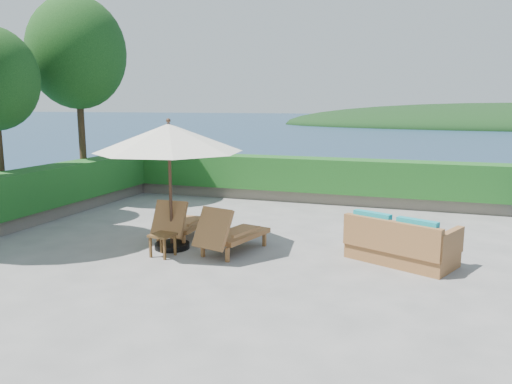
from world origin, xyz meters
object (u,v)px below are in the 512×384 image
(lounge_right, at_px, (230,233))
(side_table, at_px, (163,238))
(lounge_left, at_px, (181,223))
(wicker_loveseat, at_px, (400,244))
(patio_umbrella, at_px, (169,139))

(lounge_right, height_order, side_table, lounge_right)
(lounge_left, xyz_separation_m, lounge_right, (1.35, -0.48, 0.01))
(lounge_right, bearing_deg, wicker_loveseat, 23.01)
(patio_umbrella, xyz_separation_m, wicker_loveseat, (4.52, 0.56, -1.90))
(patio_umbrella, height_order, lounge_left, patio_umbrella)
(patio_umbrella, height_order, wicker_loveseat, patio_umbrella)
(lounge_right, height_order, wicker_loveseat, lounge_right)
(side_table, xyz_separation_m, wicker_loveseat, (4.42, 1.11, -0.01))
(patio_umbrella, distance_m, lounge_left, 1.94)
(patio_umbrella, distance_m, lounge_right, 2.24)
(side_table, bearing_deg, patio_umbrella, 100.24)
(lounge_right, relative_size, wicker_loveseat, 0.85)
(side_table, bearing_deg, lounge_left, 99.04)
(lounge_left, height_order, lounge_right, lounge_right)
(lounge_left, distance_m, wicker_loveseat, 4.60)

